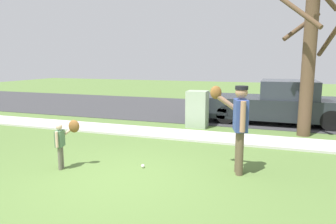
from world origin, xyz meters
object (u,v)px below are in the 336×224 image
(baseball, at_px, (143,166))
(street_tree_near, at_px, (309,55))
(utility_cabinet, at_px, (197,109))
(person_adult, at_px, (238,119))
(person_child, at_px, (64,137))
(parked_pickup_dark, at_px, (279,104))

(baseball, distance_m, street_tree_near, 5.73)
(utility_cabinet, xyz_separation_m, street_tree_near, (3.22, -0.13, 1.71))
(person_adult, xyz_separation_m, baseball, (-1.84, -0.32, -1.03))
(person_child, bearing_deg, utility_cabinet, 56.72)
(baseball, bearing_deg, utility_cabinet, 88.70)
(baseball, height_order, street_tree_near, street_tree_near)
(street_tree_near, height_order, parked_pickup_dark, street_tree_near)
(person_adult, height_order, person_child, person_adult)
(parked_pickup_dark, bearing_deg, person_adult, 82.04)
(baseball, relative_size, utility_cabinet, 0.06)
(person_adult, relative_size, utility_cabinet, 1.42)
(street_tree_near, bearing_deg, utility_cabinet, 177.70)
(person_adult, height_order, utility_cabinet, person_adult)
(utility_cabinet, relative_size, street_tree_near, 0.28)
(person_adult, height_order, baseball, person_adult)
(street_tree_near, bearing_deg, person_adult, -111.55)
(utility_cabinet, height_order, street_tree_near, street_tree_near)
(person_adult, xyz_separation_m, person_child, (-3.30, -0.86, -0.42))
(person_child, bearing_deg, street_tree_near, 28.88)
(person_adult, bearing_deg, street_tree_near, -126.65)
(utility_cabinet, bearing_deg, parked_pickup_dark, 33.02)
(person_adult, relative_size, baseball, 22.97)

